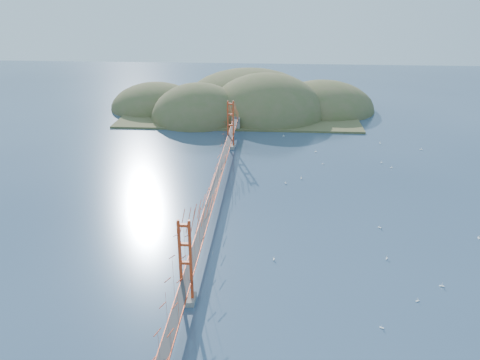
# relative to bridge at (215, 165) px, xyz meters

# --- Properties ---
(ground) EXTENTS (320.00, 320.00, 0.00)m
(ground) POSITION_rel_bridge_xyz_m (0.00, -0.18, -7.01)
(ground) COLOR #2E435D
(ground) RESTS_ON ground
(bridge) EXTENTS (2.20, 94.40, 12.00)m
(bridge) POSITION_rel_bridge_xyz_m (0.00, 0.00, 0.00)
(bridge) COLOR gray
(bridge) RESTS_ON ground
(far_headlands) EXTENTS (84.00, 58.00, 25.00)m
(far_headlands) POSITION_rel_bridge_xyz_m (2.21, 68.33, -7.01)
(far_headlands) COLOR brown
(far_headlands) RESTS_ON ground
(sailboat_7) EXTENTS (0.52, 0.47, 0.58)m
(sailboat_7) POSITION_rel_bridge_xyz_m (21.57, 20.42, -6.87)
(sailboat_7) COLOR white
(sailboat_7) RESTS_ON ground
(sailboat_2) EXTENTS (0.61, 0.56, 0.69)m
(sailboat_2) POSITION_rel_bridge_xyz_m (33.32, -24.55, -6.86)
(sailboat_2) COLOR white
(sailboat_2) RESTS_ON ground
(sailboat_3) EXTENTS (0.66, 0.66, 0.70)m
(sailboat_3) POSITION_rel_bridge_xyz_m (20.53, 28.30, -6.86)
(sailboat_3) COLOR white
(sailboat_3) RESTS_ON ground
(sailboat_0) EXTENTS (0.57, 0.58, 0.65)m
(sailboat_0) POSITION_rel_bridge_xyz_m (27.43, -18.22, -6.86)
(sailboat_0) COLOR white
(sailboat_0) RESTS_ON ground
(sailboat_15) EXTENTS (0.55, 0.58, 0.65)m
(sailboat_15) POSITION_rel_bridge_xyz_m (37.21, 36.06, -6.86)
(sailboat_15) COLOR white
(sailboat_15) RESTS_ON ground
(sailboat_17) EXTENTS (0.64, 0.54, 0.75)m
(sailboat_17) POSITION_rel_bridge_xyz_m (46.21, 31.81, -6.85)
(sailboat_17) COLOR white
(sailboat_17) RESTS_ON ground
(sailboat_4) EXTENTS (0.63, 0.63, 0.66)m
(sailboat_4) POSITION_rel_bridge_xyz_m (34.71, 21.96, -6.86)
(sailboat_4) COLOR white
(sailboat_4) RESTS_ON ground
(sailboat_8) EXTENTS (0.57, 0.47, 0.67)m
(sailboat_8) POSITION_rel_bridge_xyz_m (36.32, 18.98, -6.86)
(sailboat_8) COLOR white
(sailboat_8) RESTS_ON ground
(sailboat_5) EXTENTS (0.49, 0.61, 0.71)m
(sailboat_5) POSITION_rel_bridge_xyz_m (43.34, -11.01, -6.85)
(sailboat_5) COLOR white
(sailboat_5) RESTS_ON ground
(sailboat_14) EXTENTS (0.55, 0.60, 0.68)m
(sailboat_14) POSITION_rel_bridge_xyz_m (16.35, 11.56, -6.86)
(sailboat_14) COLOR white
(sailboat_14) RESTS_ON ground
(sailboat_6) EXTENTS (0.52, 0.52, 0.59)m
(sailboat_6) POSITION_rel_bridge_xyz_m (23.63, -33.45, -6.87)
(sailboat_6) COLOR white
(sailboat_6) RESTS_ON ground
(sailboat_13) EXTENTS (0.55, 0.55, 0.60)m
(sailboat_13) POSITION_rel_bridge_xyz_m (29.21, -28.01, -6.87)
(sailboat_13) COLOR white
(sailboat_13) RESTS_ON ground
(sailboat_16) EXTENTS (0.61, 0.61, 0.67)m
(sailboat_16) POSITION_rel_bridge_xyz_m (13.06, 8.77, -6.86)
(sailboat_16) COLOR white
(sailboat_16) RESTS_ON ground
(sailboat_10) EXTENTS (0.52, 0.57, 0.65)m
(sailboat_10) POSITION_rel_bridge_xyz_m (10.88, -19.63, -6.86)
(sailboat_10) COLOR white
(sailboat_10) RESTS_ON ground
(sailboat_12) EXTENTS (0.53, 0.46, 0.61)m
(sailboat_12) POSITION_rel_bridge_xyz_m (13.07, 40.40, -6.87)
(sailboat_12) COLOR white
(sailboat_12) RESTS_ON ground
(sailboat_1) EXTENTS (0.66, 0.66, 0.70)m
(sailboat_1) POSITION_rel_bridge_xyz_m (28.29, -8.70, -6.86)
(sailboat_1) COLOR white
(sailboat_1) RESTS_ON ground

